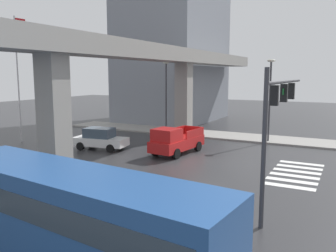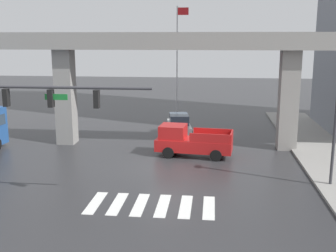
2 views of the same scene
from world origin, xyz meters
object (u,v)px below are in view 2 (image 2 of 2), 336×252
at_px(street_lamp_mid_block, 298,82).
at_px(flagpole, 178,54).
at_px(traffic_signal_mast, 28,109).
at_px(sedan_white, 179,125).
at_px(pickup_truck, 190,142).

distance_m(street_lamp_mid_block, flagpole, 13.65).
relative_size(traffic_signal_mast, street_lamp_mid_block, 1.20).
relative_size(sedan_white, flagpole, 0.42).
distance_m(sedan_white, street_lamp_mid_block, 9.91).
relative_size(pickup_truck, flagpole, 0.49).
xyz_separation_m(sedan_white, street_lamp_mid_block, (9.13, -1.11, 3.70)).
height_order(sedan_white, traffic_signal_mast, traffic_signal_mast).
bearing_deg(traffic_signal_mast, sedan_white, 68.01).
bearing_deg(street_lamp_mid_block, traffic_signal_mast, -137.80).
xyz_separation_m(traffic_signal_mast, flagpole, (5.18, 22.91, 1.68)).
relative_size(street_lamp_mid_block, flagpole, 0.67).
relative_size(traffic_signal_mast, flagpole, 0.80).
xyz_separation_m(pickup_truck, sedan_white, (-1.23, 6.12, -0.14)).
distance_m(pickup_truck, traffic_signal_mast, 11.85).
xyz_separation_m(street_lamp_mid_block, flagpole, (-9.93, 9.21, 1.69)).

